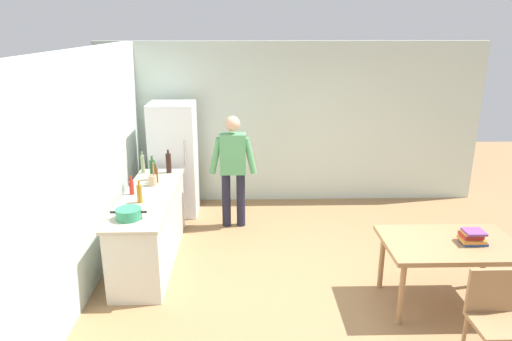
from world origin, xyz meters
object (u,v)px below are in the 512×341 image
at_px(chair, 494,314).
at_px(bottle_wine_dark, 169,163).
at_px(bottle_vinegar_tall, 143,164).
at_px(bottle_wine_green, 152,170).
at_px(cooking_pot, 129,214).
at_px(refrigerator, 174,159).
at_px(dining_table, 449,248).
at_px(bottle_sauce_red, 132,187).
at_px(bottle_oil_amber, 140,193).
at_px(bottle_beer_brown, 156,175).
at_px(utensil_jar, 153,180).
at_px(book_stack, 472,237).
at_px(person, 233,164).

relative_size(chair, bottle_wine_dark, 2.68).
xyz_separation_m(bottle_vinegar_tall, bottle_wine_green, (0.20, -0.31, 0.01)).
relative_size(cooking_pot, bottle_wine_dark, 1.18).
bearing_deg(refrigerator, bottle_vinegar_tall, -116.01).
height_order(dining_table, bottle_sauce_red, bottle_sauce_red).
bearing_deg(bottle_oil_amber, bottle_wine_dark, 81.99).
relative_size(chair, bottle_oil_amber, 3.25).
relative_size(refrigerator, bottle_wine_dark, 5.29).
bearing_deg(bottle_sauce_red, bottle_wine_dark, 69.72).
xyz_separation_m(dining_table, bottle_beer_brown, (-3.38, 1.58, 0.33)).
relative_size(cooking_pot, bottle_oil_amber, 1.43).
height_order(dining_table, bottle_beer_brown, bottle_beer_brown).
bearing_deg(utensil_jar, bottle_vinegar_tall, 113.86).
height_order(utensil_jar, book_stack, utensil_jar).
distance_m(utensil_jar, bottle_wine_dark, 0.58).
relative_size(dining_table, utensil_jar, 4.37).
bearing_deg(bottle_sauce_red, refrigerator, 79.10).
xyz_separation_m(bottle_sauce_red, bottle_wine_dark, (0.33, 0.89, 0.05)).
height_order(person, bottle_wine_green, person).
bearing_deg(person, bottle_oil_amber, -129.81).
bearing_deg(person, utensil_jar, -146.74).
xyz_separation_m(person, book_stack, (2.56, -2.18, -0.16)).
distance_m(refrigerator, bottle_sauce_red, 1.60).
height_order(person, cooking_pot, person).
bearing_deg(person, bottle_vinegar_tall, -173.53).
bearing_deg(bottle_wine_dark, bottle_sauce_red, -110.28).
xyz_separation_m(refrigerator, bottle_wine_green, (-0.14, -1.01, 0.15)).
distance_m(utensil_jar, book_stack, 3.91).
xyz_separation_m(chair, bottle_wine_green, (-3.44, 2.66, 0.51)).
height_order(bottle_beer_brown, bottle_wine_dark, bottle_wine_dark).
distance_m(bottle_beer_brown, book_stack, 3.94).
bearing_deg(dining_table, refrigerator, 140.71).
xyz_separation_m(chair, cooking_pot, (-3.46, 1.31, 0.43)).
height_order(refrigerator, person, refrigerator).
xyz_separation_m(dining_table, bottle_vinegar_tall, (-3.64, 2.00, 0.36)).
bearing_deg(book_stack, cooking_pot, 174.08).
bearing_deg(bottle_oil_amber, person, 50.19).
height_order(bottle_sauce_red, bottle_oil_amber, bottle_oil_amber).
bearing_deg(cooking_pot, person, 58.40).
bearing_deg(cooking_pot, book_stack, -5.92).
xyz_separation_m(bottle_oil_amber, bottle_wine_dark, (0.17, 1.18, 0.03)).
bearing_deg(cooking_pot, chair, -20.82).
bearing_deg(bottle_beer_brown, bottle_wine_dark, 76.40).
distance_m(bottle_sauce_red, bottle_wine_green, 0.59).
distance_m(chair, bottle_sauce_red, 4.19).
relative_size(chair, bottle_sauce_red, 3.79).
height_order(cooking_pot, utensil_jar, utensil_jar).
xyz_separation_m(chair, bottle_oil_amber, (-3.44, 1.81, 0.48)).
height_order(dining_table, utensil_jar, utensil_jar).
bearing_deg(bottle_oil_amber, bottle_wine_green, 90.28).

